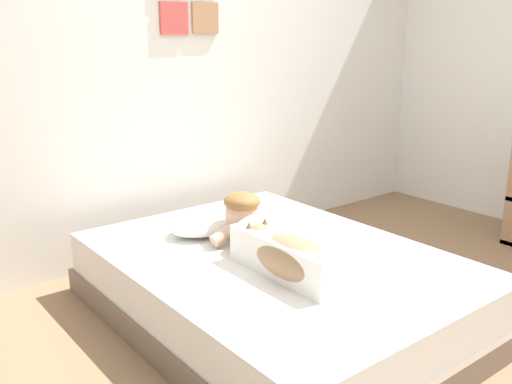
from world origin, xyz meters
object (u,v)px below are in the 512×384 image
(pillow, at_px, (212,223))
(coffee_cup, at_px, (248,224))
(bed, at_px, (276,287))
(cell_phone, at_px, (250,261))
(dog, at_px, (290,256))
(person_lying, at_px, (286,240))

(pillow, height_order, coffee_cup, pillow)
(bed, height_order, cell_phone, cell_phone)
(bed, relative_size, pillow, 3.83)
(coffee_cup, bearing_deg, dog, -110.70)
(person_lying, xyz_separation_m, dog, (-0.12, -0.16, -0.00))
(bed, relative_size, coffee_cup, 15.93)
(person_lying, relative_size, dog, 1.60)
(dog, bearing_deg, pillow, 85.27)
(dog, bearing_deg, cell_phone, 99.17)
(pillow, distance_m, dog, 0.74)
(cell_phone, bearing_deg, coffee_cup, 53.63)
(person_lying, height_order, dog, person_lying)
(dog, relative_size, coffee_cup, 4.60)
(dog, xyz_separation_m, cell_phone, (-0.04, 0.25, -0.10))
(pillow, bearing_deg, person_lying, -84.57)
(pillow, bearing_deg, coffee_cup, -29.93)
(pillow, distance_m, person_lying, 0.58)
(bed, height_order, person_lying, person_lying)
(pillow, xyz_separation_m, cell_phone, (-0.10, -0.49, -0.05))
(person_lying, xyz_separation_m, cell_phone, (-0.16, 0.09, -0.10))
(pillow, bearing_deg, dog, -94.73)
(bed, xyz_separation_m, pillow, (-0.07, 0.49, 0.24))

